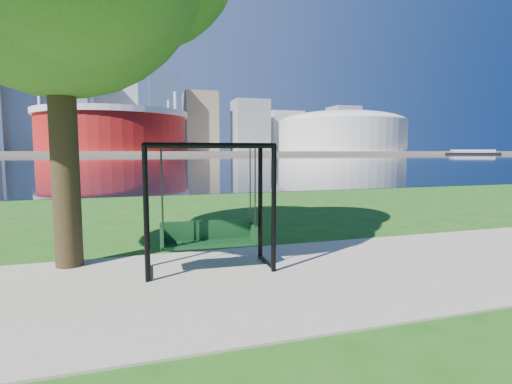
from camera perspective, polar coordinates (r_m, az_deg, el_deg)
name	(u,v)px	position (r m, az deg, el deg)	size (l,w,h in m)	color
ground	(248,271)	(6.76, -1.14, -11.28)	(900.00, 900.00, 0.00)	#1E5114
path	(257,280)	(6.30, 0.18, -12.43)	(120.00, 4.00, 0.03)	#9E937F
river	(137,159)	(108.23, -16.68, 4.56)	(900.00, 180.00, 0.02)	black
far_bank	(132,153)	(312.21, -17.34, 5.41)	(900.00, 228.00, 2.00)	#937F60
stadium	(113,129)	(241.65, -19.73, 8.41)	(83.00, 83.00, 32.00)	maroon
arena	(341,130)	(277.65, 12.10, 8.59)	(84.00, 84.00, 26.56)	beige
skyline	(124,107)	(327.36, -18.30, 11.50)	(392.00, 66.00, 96.50)	gray
swing	(209,210)	(6.66, -6.78, -2.53)	(2.11, 0.99, 2.12)	black
barge	(472,152)	(273.34, 28.53, 5.01)	(30.07, 19.06, 2.94)	black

